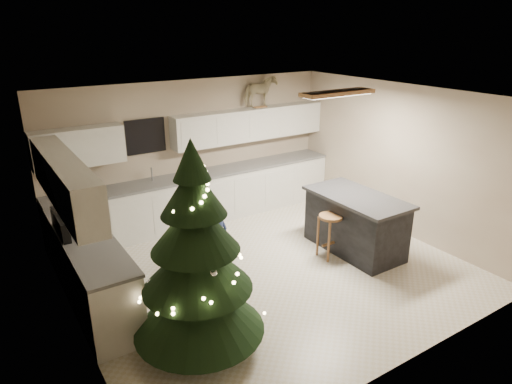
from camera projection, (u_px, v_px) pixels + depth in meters
ground_plane at (268, 269)px, 6.96m from camera, size 5.50×5.50×0.00m
room_shell at (271, 159)px, 6.36m from camera, size 5.52×5.02×2.61m
cabinetry at (167, 202)px, 7.53m from camera, size 5.50×3.20×2.00m
island at (355, 223)px, 7.41m from camera, size 0.90×1.70×0.95m
bar_stool at (330, 226)px, 7.16m from camera, size 0.37×0.37×0.71m
christmas_tree at (197, 268)px, 4.98m from camera, size 1.55×1.49×2.47m
toddler at (220, 234)px, 7.12m from camera, size 0.38×0.36×0.87m
rocking_horse at (260, 91)px, 8.69m from camera, size 0.71×0.39×0.59m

